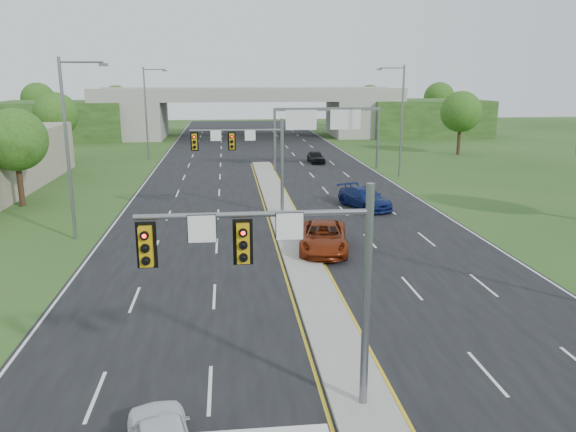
% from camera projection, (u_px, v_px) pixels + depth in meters
% --- Properties ---
extents(ground, '(240.00, 240.00, 0.00)m').
position_uv_depth(ground, '(363.00, 407.00, 17.24)').
color(ground, '#244016').
rests_on(ground, ground).
extents(road, '(24.00, 160.00, 0.02)m').
position_uv_depth(road, '(271.00, 188.00, 50.99)').
color(road, black).
rests_on(road, ground).
extents(median, '(2.00, 54.00, 0.16)m').
position_uv_depth(median, '(285.00, 220.00, 39.40)').
color(median, gray).
rests_on(median, road).
extents(lane_markings, '(23.72, 160.00, 0.01)m').
position_uv_depth(lane_markings, '(270.00, 203.00, 45.06)').
color(lane_markings, gold).
rests_on(lane_markings, road).
extents(signal_mast_near, '(6.62, 0.60, 7.00)m').
position_uv_depth(signal_mast_near, '(290.00, 265.00, 15.78)').
color(signal_mast_near, slate).
rests_on(signal_mast_near, ground).
extents(signal_mast_far, '(6.62, 0.60, 7.00)m').
position_uv_depth(signal_mast_far, '(251.00, 151.00, 39.90)').
color(signal_mast_far, slate).
rests_on(signal_mast_far, ground).
extents(sign_gantry, '(11.58, 0.44, 6.67)m').
position_uv_depth(sign_gantry, '(326.00, 121.00, 60.01)').
color(sign_gantry, slate).
rests_on(sign_gantry, ground).
extents(overpass, '(80.00, 14.00, 8.10)m').
position_uv_depth(overpass, '(250.00, 116.00, 93.54)').
color(overpass, gray).
rests_on(overpass, ground).
extents(lightpole_l_mid, '(2.85, 0.25, 11.00)m').
position_uv_depth(lightpole_l_mid, '(70.00, 141.00, 33.65)').
color(lightpole_l_mid, slate).
rests_on(lightpole_l_mid, ground).
extents(lightpole_l_far, '(2.85, 0.25, 11.00)m').
position_uv_depth(lightpole_l_far, '(147.00, 109.00, 67.41)').
color(lightpole_l_far, slate).
rests_on(lightpole_l_far, ground).
extents(lightpole_r_far, '(2.85, 0.25, 11.00)m').
position_uv_depth(lightpole_r_far, '(400.00, 116.00, 55.75)').
color(lightpole_r_far, slate).
rests_on(lightpole_r_far, ground).
extents(tree_l_near, '(4.80, 4.80, 7.60)m').
position_uv_depth(tree_l_near, '(15.00, 140.00, 42.81)').
color(tree_l_near, '#382316').
rests_on(tree_l_near, ground).
extents(tree_l_mid, '(5.20, 5.20, 8.12)m').
position_uv_depth(tree_l_mid, '(56.00, 115.00, 66.42)').
color(tree_l_mid, '#382316').
rests_on(tree_l_mid, ground).
extents(tree_r_mid, '(5.20, 5.20, 8.12)m').
position_uv_depth(tree_r_mid, '(461.00, 112.00, 71.71)').
color(tree_r_mid, '#382316').
rests_on(tree_r_mid, ground).
extents(tree_back_a, '(6.00, 6.00, 8.85)m').
position_uv_depth(tree_back_a, '(38.00, 99.00, 102.48)').
color(tree_back_a, '#382316').
rests_on(tree_back_a, ground).
extents(tree_back_b, '(5.60, 5.60, 8.32)m').
position_uv_depth(tree_back_b, '(117.00, 101.00, 104.04)').
color(tree_back_b, '#382316').
rests_on(tree_back_b, ground).
extents(tree_back_c, '(5.60, 5.60, 8.32)m').
position_uv_depth(tree_back_c, '(370.00, 100.00, 109.12)').
color(tree_back_c, '#382316').
rests_on(tree_back_c, ground).
extents(tree_back_d, '(6.00, 6.00, 8.85)m').
position_uv_depth(tree_back_d, '(439.00, 98.00, 110.52)').
color(tree_back_d, '#382316').
rests_on(tree_back_d, ground).
extents(car_far_a, '(3.61, 6.21, 1.63)m').
position_uv_depth(car_far_a, '(323.00, 237.00, 32.51)').
color(car_far_a, maroon).
rests_on(car_far_a, road).
extents(car_far_b, '(3.88, 5.80, 1.56)m').
position_uv_depth(car_far_b, '(365.00, 198.00, 43.10)').
color(car_far_b, '#0D1950').
rests_on(car_far_b, road).
extents(car_far_c, '(1.84, 4.10, 1.37)m').
position_uv_depth(car_far_c, '(316.00, 157.00, 65.89)').
color(car_far_c, black).
rests_on(car_far_c, road).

